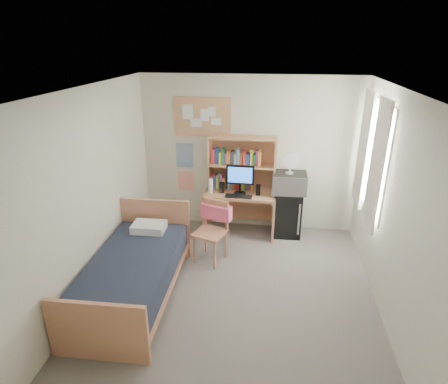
# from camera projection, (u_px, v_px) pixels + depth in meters

# --- Properties ---
(floor) EXTENTS (3.60, 4.20, 0.02)m
(floor) POSITION_uv_depth(u_px,v_px,m) (233.00, 298.00, 4.84)
(floor) COLOR slate
(floor) RESTS_ON ground
(ceiling) EXTENTS (3.60, 4.20, 0.02)m
(ceiling) POSITION_uv_depth(u_px,v_px,m) (236.00, 91.00, 3.86)
(ceiling) COLOR white
(ceiling) RESTS_ON wall_back
(wall_back) EXTENTS (3.60, 0.04, 2.60)m
(wall_back) POSITION_uv_depth(u_px,v_px,m) (249.00, 155.00, 6.27)
(wall_back) COLOR silver
(wall_back) RESTS_ON floor
(wall_front) EXTENTS (3.60, 0.04, 2.60)m
(wall_front) POSITION_uv_depth(u_px,v_px,m) (198.00, 337.00, 2.42)
(wall_front) COLOR silver
(wall_front) RESTS_ON floor
(wall_left) EXTENTS (0.04, 4.20, 2.60)m
(wall_left) POSITION_uv_depth(u_px,v_px,m) (89.00, 197.00, 4.58)
(wall_left) COLOR silver
(wall_left) RESTS_ON floor
(wall_right) EXTENTS (0.04, 4.20, 2.60)m
(wall_right) POSITION_uv_depth(u_px,v_px,m) (397.00, 215.00, 4.11)
(wall_right) COLOR silver
(wall_right) RESTS_ON floor
(window_unit) EXTENTS (0.10, 1.40, 1.70)m
(window_unit) POSITION_uv_depth(u_px,v_px,m) (372.00, 157.00, 5.11)
(window_unit) COLOR white
(window_unit) RESTS_ON wall_right
(curtain_left) EXTENTS (0.04, 0.55, 1.70)m
(curtain_left) POSITION_uv_depth(u_px,v_px,m) (376.00, 166.00, 4.74)
(curtain_left) COLOR white
(curtain_left) RESTS_ON wall_right
(curtain_right) EXTENTS (0.04, 0.55, 1.70)m
(curtain_right) POSITION_uv_depth(u_px,v_px,m) (364.00, 149.00, 5.48)
(curtain_right) COLOR white
(curtain_right) RESTS_ON wall_right
(bulletin_board) EXTENTS (0.94, 0.03, 0.64)m
(bulletin_board) POSITION_uv_depth(u_px,v_px,m) (202.00, 117.00, 6.12)
(bulletin_board) COLOR tan
(bulletin_board) RESTS_ON wall_back
(poster_wave) EXTENTS (0.30, 0.01, 0.42)m
(poster_wave) POSITION_uv_depth(u_px,v_px,m) (185.00, 155.00, 6.42)
(poster_wave) COLOR #255795
(poster_wave) RESTS_ON wall_back
(poster_japan) EXTENTS (0.28, 0.01, 0.36)m
(poster_japan) POSITION_uv_depth(u_px,v_px,m) (186.00, 181.00, 6.60)
(poster_japan) COLOR #F33E2A
(poster_japan) RESTS_ON wall_back
(desk) EXTENTS (1.20, 0.63, 0.74)m
(desk) POSITION_uv_depth(u_px,v_px,m) (240.00, 212.00, 6.34)
(desk) COLOR tan
(desk) RESTS_ON floor
(desk_chair) EXTENTS (0.59, 0.59, 0.93)m
(desk_chair) POSITION_uv_depth(u_px,v_px,m) (210.00, 233.00, 5.48)
(desk_chair) COLOR tan
(desk_chair) RESTS_ON floor
(mini_fridge) EXTENTS (0.47, 0.47, 0.78)m
(mini_fridge) POSITION_uv_depth(u_px,v_px,m) (287.00, 213.00, 6.29)
(mini_fridge) COLOR black
(mini_fridge) RESTS_ON floor
(bed) EXTENTS (1.07, 2.06, 0.56)m
(bed) POSITION_uv_depth(u_px,v_px,m) (133.00, 278.00, 4.75)
(bed) COLOR #191F2E
(bed) RESTS_ON floor
(hutch) EXTENTS (1.12, 0.32, 0.91)m
(hutch) POSITION_uv_depth(u_px,v_px,m) (242.00, 163.00, 6.17)
(hutch) COLOR tan
(hutch) RESTS_ON desk
(monitor) EXTENTS (0.45, 0.05, 0.48)m
(monitor) POSITION_uv_depth(u_px,v_px,m) (240.00, 180.00, 6.06)
(monitor) COLOR black
(monitor) RESTS_ON desk
(keyboard) EXTENTS (0.44, 0.15, 0.02)m
(keyboard) POSITION_uv_depth(u_px,v_px,m) (239.00, 196.00, 6.02)
(keyboard) COLOR black
(keyboard) RESTS_ON desk
(speaker_left) EXTENTS (0.08, 0.08, 0.18)m
(speaker_left) POSITION_uv_depth(u_px,v_px,m) (222.00, 187.00, 6.16)
(speaker_left) COLOR black
(speaker_left) RESTS_ON desk
(speaker_right) EXTENTS (0.07, 0.07, 0.17)m
(speaker_right) POSITION_uv_depth(u_px,v_px,m) (258.00, 190.00, 6.07)
(speaker_right) COLOR black
(speaker_right) RESTS_ON desk
(water_bottle) EXTENTS (0.08, 0.08, 0.25)m
(water_bottle) POSITION_uv_depth(u_px,v_px,m) (211.00, 186.00, 6.14)
(water_bottle) COLOR white
(water_bottle) RESTS_ON desk
(hoodie) EXTENTS (0.49, 0.29, 0.23)m
(hoodie) POSITION_uv_depth(u_px,v_px,m) (216.00, 212.00, 5.55)
(hoodie) COLOR #FF6183
(hoodie) RESTS_ON desk_chair
(microwave) EXTENTS (0.56, 0.43, 0.32)m
(microwave) POSITION_uv_depth(u_px,v_px,m) (289.00, 183.00, 6.06)
(microwave) COLOR #BABABF
(microwave) RESTS_ON mini_fridge
(desk_fan) EXTENTS (0.27, 0.27, 0.32)m
(desk_fan) POSITION_uv_depth(u_px,v_px,m) (290.00, 164.00, 5.94)
(desk_fan) COLOR white
(desk_fan) RESTS_ON microwave
(pillow) EXTENTS (0.47, 0.33, 0.11)m
(pillow) POSITION_uv_depth(u_px,v_px,m) (149.00, 227.00, 5.32)
(pillow) COLOR white
(pillow) RESTS_ON bed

